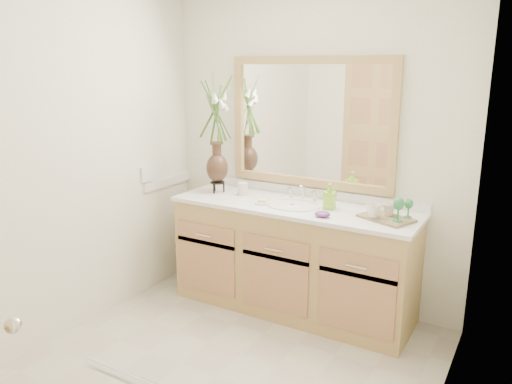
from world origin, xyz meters
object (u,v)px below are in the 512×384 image
Objects in this scene: soap_bottle at (330,197)px; flower_vase at (216,121)px; tumbler at (243,189)px; tray at (386,218)px.

flower_vase is at bearing 170.47° from soap_bottle.
tumbler is 0.30× the size of tray.
soap_bottle is 0.43m from tray.
soap_bottle is (0.73, -0.01, 0.03)m from tumbler.
soap_bottle reaches higher than tumbler.
tray is (1.16, -0.06, -0.04)m from tumbler.
tumbler is 1.16m from tray.
soap_bottle reaches higher than tray.
flower_vase reaches higher than soap_bottle.
tray is at bearing -3.11° from tumbler.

